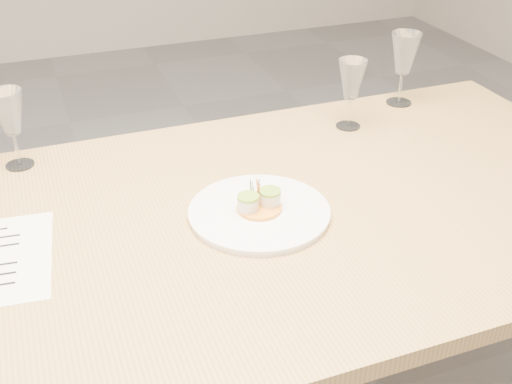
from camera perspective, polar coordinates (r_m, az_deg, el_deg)
name	(u,v)px	position (r m, az deg, el deg)	size (l,w,h in m)	color
dining_table	(152,258)	(1.43, -9.21, -5.84)	(2.40, 1.00, 0.75)	tan
dinner_plate	(259,211)	(1.42, 0.30, -1.70)	(0.32, 0.32, 0.08)	white
wine_glass_1	(9,114)	(1.68, -21.09, 6.47)	(0.08, 0.08, 0.20)	white
wine_glass_2	(352,81)	(1.80, 8.50, 9.75)	(0.08, 0.08, 0.20)	white
wine_glass_3	(404,55)	(1.98, 13.06, 11.81)	(0.09, 0.09, 0.22)	white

